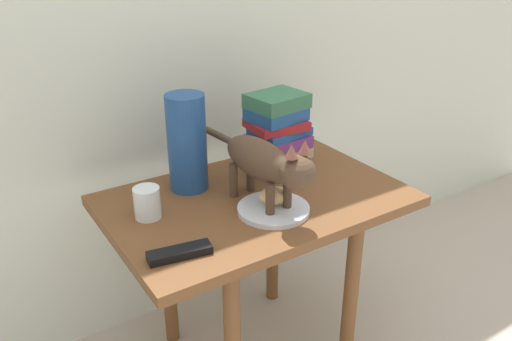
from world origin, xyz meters
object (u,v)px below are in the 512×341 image
at_px(book_stack, 278,133).
at_px(plate, 273,209).
at_px(tv_remote, 180,253).
at_px(green_vase, 187,143).
at_px(candle_jar, 147,204).
at_px(cat, 266,163).
at_px(side_table, 256,221).
at_px(bread_roll, 274,196).

bearing_deg(book_stack, plate, -126.99).
distance_m(book_stack, tv_remote, 0.55).
distance_m(plate, green_vase, 0.31).
bearing_deg(candle_jar, cat, -22.66).
bearing_deg(side_table, plate, -95.62).
bearing_deg(cat, bread_roll, -57.51).
bearing_deg(side_table, candle_jar, 169.91).
height_order(side_table, candle_jar, candle_jar).
relative_size(plate, book_stack, 0.79).
height_order(book_stack, tv_remote, book_stack).
bearing_deg(plate, tv_remote, -169.48).
relative_size(cat, tv_remote, 3.19).
xyz_separation_m(cat, green_vase, (-0.12, 0.22, 0.01)).
bearing_deg(bread_roll, tv_remote, -167.34).
distance_m(plate, cat, 0.13).
relative_size(side_table, cat, 1.75).
xyz_separation_m(book_stack, green_vase, (-0.29, 0.03, 0.02)).
xyz_separation_m(side_table, bread_roll, (0.00, -0.09, 0.12)).
height_order(book_stack, green_vase, green_vase).
relative_size(bread_roll, cat, 0.17).
relative_size(bread_roll, candle_jar, 0.94).
relative_size(plate, cat, 0.41).
bearing_deg(plate, bread_roll, 54.22).
bearing_deg(green_vase, book_stack, -6.80).
height_order(cat, candle_jar, cat).
distance_m(green_vase, tv_remote, 0.38).
bearing_deg(cat, book_stack, 47.76).
bearing_deg(plate, green_vase, 116.13).
bearing_deg(bread_roll, green_vase, 119.33).
xyz_separation_m(bread_roll, cat, (-0.01, 0.02, 0.09)).
distance_m(side_table, cat, 0.23).
bearing_deg(candle_jar, tv_remote, -92.59).
xyz_separation_m(plate, candle_jar, (-0.29, 0.16, 0.03)).
bearing_deg(plate, book_stack, 53.01).
bearing_deg(book_stack, green_vase, 173.20).
height_order(book_stack, candle_jar, book_stack).
bearing_deg(cat, side_table, 79.31).
xyz_separation_m(side_table, candle_jar, (-0.30, 0.05, 0.12)).
height_order(bread_roll, candle_jar, candle_jar).
bearing_deg(book_stack, cat, -132.24).
height_order(green_vase, candle_jar, green_vase).
bearing_deg(plate, cat, 94.51).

